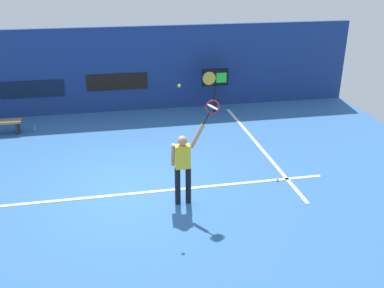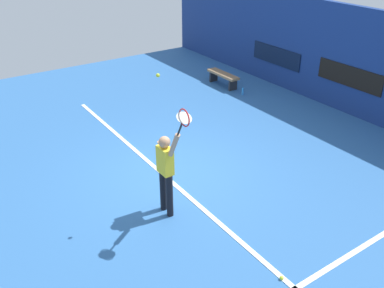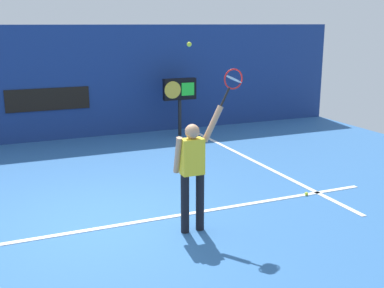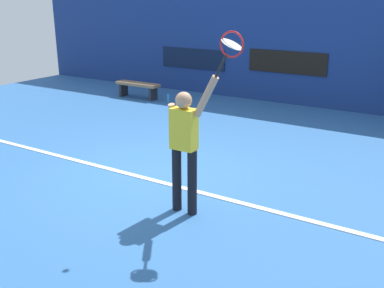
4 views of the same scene
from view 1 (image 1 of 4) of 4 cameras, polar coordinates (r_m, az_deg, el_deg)
name	(u,v)px [view 1 (image 1 of 4)]	position (r m, az deg, el deg)	size (l,w,h in m)	color
ground_plane	(129,189)	(10.82, -8.39, -5.98)	(18.00, 18.00, 0.00)	#2D609E
back_wall	(116,70)	(16.12, -10.01, 9.66)	(18.00, 0.20, 3.09)	navy
sponsor_banner_center	(117,82)	(16.10, -9.89, 8.16)	(2.20, 0.03, 0.60)	black
sponsor_banner_portside	(32,89)	(16.36, -20.47, 6.86)	(2.20, 0.03, 0.60)	#0C1933
court_baseline	(129,194)	(10.61, -8.32, -6.58)	(10.00, 0.10, 0.01)	white
court_sideline	(258,145)	(13.32, 8.81, -0.17)	(0.10, 7.00, 0.01)	white
tennis_player	(183,164)	(9.68, -1.21, -2.66)	(0.75, 0.31, 1.95)	black
tennis_racket	(212,108)	(9.31, 2.65, 4.77)	(0.43, 0.27, 0.61)	black
tennis_ball	(179,86)	(8.97, -1.73, 7.75)	(0.07, 0.07, 0.07)	#CCE033
scoreboard_clock	(215,79)	(15.74, 3.08, 8.59)	(0.96, 0.20, 1.63)	black
water_bottle	(35,128)	(15.11, -20.16, 1.97)	(0.07, 0.07, 0.24)	#338CD8
spare_ball	(278,179)	(11.31, 11.31, -4.64)	(0.07, 0.07, 0.07)	#CCE033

